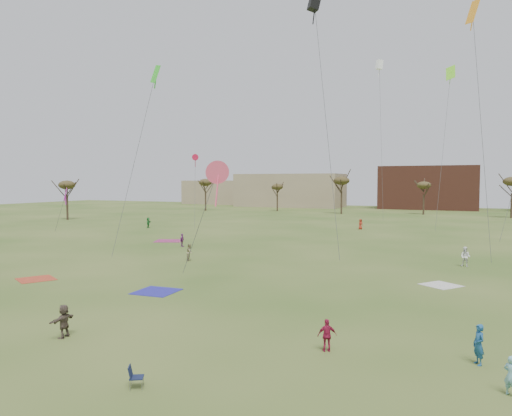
% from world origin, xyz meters
% --- Properties ---
extents(ground, '(260.00, 260.00, 0.00)m').
position_xyz_m(ground, '(0.00, 0.00, 0.00)').
color(ground, '#305119').
rests_on(ground, ground).
extents(flyer_near_right, '(0.67, 0.75, 1.73)m').
position_xyz_m(flyer_near_right, '(17.27, -3.36, 0.87)').
color(flyer_near_right, navy).
rests_on(flyer_near_right, ground).
extents(spectator_fore_a, '(0.95, 0.74, 1.50)m').
position_xyz_m(spectator_fore_a, '(10.97, -4.44, 0.75)').
color(spectator_fore_a, '#A21B40').
rests_on(spectator_fore_a, ground).
extents(spectator_fore_b, '(0.80, 0.92, 1.64)m').
position_xyz_m(spectator_fore_b, '(-8.41, 14.83, 0.82)').
color(spectator_fore_b, '#978C60').
rests_on(spectator_fore_b, ground).
extents(spectator_fore_c, '(0.54, 1.55, 1.66)m').
position_xyz_m(spectator_fore_c, '(-1.52, -7.88, 0.83)').
color(spectator_fore_c, brown).
rests_on(spectator_fore_c, ground).
extents(flyer_mid_c, '(0.64, 0.57, 1.47)m').
position_xyz_m(flyer_mid_c, '(18.33, -6.15, 0.74)').
color(flyer_mid_c, '#72B2BE').
rests_on(flyer_mid_c, ground).
extents(spectator_mid_d, '(0.52, 0.96, 1.56)m').
position_xyz_m(spectator_mid_d, '(-14.71, 23.20, 0.78)').
color(spectator_mid_d, '#863884').
rests_on(spectator_mid_d, ground).
extents(spectator_mid_e, '(1.05, 0.92, 1.81)m').
position_xyz_m(spectator_mid_e, '(16.30, 22.20, 0.90)').
color(spectator_mid_e, white).
rests_on(spectator_mid_e, ground).
extents(flyer_far_a, '(0.92, 1.69, 1.73)m').
position_xyz_m(flyer_far_a, '(-32.78, 40.85, 0.87)').
color(flyer_far_a, '#2A7F36').
rests_on(flyer_far_a, ground).
extents(flyer_far_b, '(0.92, 0.98, 1.68)m').
position_xyz_m(flyer_far_b, '(0.16, 52.83, 0.84)').
color(flyer_far_b, '#A02D1B').
rests_on(flyer_far_b, ground).
extents(blanket_red, '(3.55, 3.55, 0.03)m').
position_xyz_m(blanket_red, '(-14.64, 1.99, 0.00)').
color(blanket_red, '#BB3F25').
rests_on(blanket_red, ground).
extents(blanket_blue, '(2.94, 2.94, 0.03)m').
position_xyz_m(blanket_blue, '(-3.35, 2.33, 0.00)').
color(blanket_blue, '#2725A1').
rests_on(blanket_blue, ground).
extents(blanket_cream, '(3.34, 3.34, 0.03)m').
position_xyz_m(blanket_cream, '(14.81, 12.80, 0.00)').
color(blanket_cream, silver).
rests_on(blanket_cream, ground).
extents(blanket_plum, '(4.50, 4.50, 0.03)m').
position_xyz_m(blanket_plum, '(-19.35, 27.21, 0.00)').
color(blanket_plum, '#9A2F64').
rests_on(blanket_plum, ground).
extents(camp_chair_center, '(0.72, 0.71, 0.87)m').
position_xyz_m(camp_chair_center, '(5.54, -11.24, 0.26)').
color(camp_chair_center, '#151C39').
rests_on(camp_chair_center, ground).
extents(kites_aloft, '(71.92, 67.07, 27.89)m').
position_xyz_m(kites_aloft, '(2.53, 32.63, 20.64)').
color(kites_aloft, red).
rests_on(kites_aloft, ground).
extents(tree_line, '(117.44, 49.32, 8.91)m').
position_xyz_m(tree_line, '(-2.85, 79.12, 7.09)').
color(tree_line, '#3A2B1E').
rests_on(tree_line, ground).
extents(building_tan, '(32.00, 14.00, 10.00)m').
position_xyz_m(building_tan, '(-35.00, 115.00, 5.00)').
color(building_tan, '#937F60').
rests_on(building_tan, ground).
extents(building_brick, '(26.00, 16.00, 12.00)m').
position_xyz_m(building_brick, '(5.00, 120.00, 6.00)').
color(building_brick, brown).
rests_on(building_brick, ground).
extents(building_tan_west, '(20.00, 12.00, 8.00)m').
position_xyz_m(building_tan_west, '(-65.00, 122.00, 4.00)').
color(building_tan_west, '#937F60').
rests_on(building_tan_west, ground).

